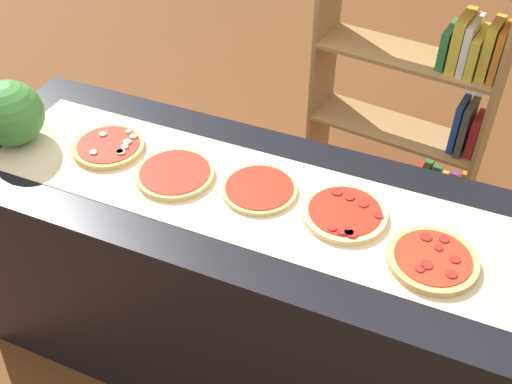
{
  "coord_description": "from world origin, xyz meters",
  "views": [
    {
      "loc": [
        0.58,
        -1.34,
        2.19
      ],
      "look_at": [
        0.0,
        0.0,
        0.91
      ],
      "focal_mm": 42.66,
      "sensor_mm": 36.0,
      "label": 1
    }
  ],
  "objects_px": {
    "pizza_pepperoni_4": "(432,260)",
    "pizza_plain_1": "(175,174)",
    "pizza_mushroom_0": "(109,147)",
    "pizza_plain_2": "(259,189)",
    "bookshelf": "(433,66)",
    "watermelon": "(10,113)",
    "pizza_pepperoni_3": "(345,213)"
  },
  "relations": [
    {
      "from": "pizza_plain_1",
      "to": "watermelon",
      "type": "height_order",
      "value": "watermelon"
    },
    {
      "from": "watermelon",
      "to": "pizza_plain_1",
      "type": "bearing_deg",
      "value": 4.05
    },
    {
      "from": "pizza_plain_2",
      "to": "bookshelf",
      "type": "xyz_separation_m",
      "value": [
        0.35,
        1.19,
        -0.09
      ]
    },
    {
      "from": "bookshelf",
      "to": "pizza_pepperoni_3",
      "type": "bearing_deg",
      "value": -92.88
    },
    {
      "from": "pizza_plain_2",
      "to": "pizza_pepperoni_4",
      "type": "bearing_deg",
      "value": -8.92
    },
    {
      "from": "pizza_plain_2",
      "to": "pizza_pepperoni_3",
      "type": "xyz_separation_m",
      "value": [
        0.29,
        -0.0,
        0.0
      ]
    },
    {
      "from": "pizza_pepperoni_3",
      "to": "pizza_pepperoni_4",
      "type": "distance_m",
      "value": 0.3
    },
    {
      "from": "pizza_pepperoni_3",
      "to": "watermelon",
      "type": "distance_m",
      "value": 1.2
    },
    {
      "from": "pizza_pepperoni_3",
      "to": "pizza_pepperoni_4",
      "type": "relative_size",
      "value": 1.02
    },
    {
      "from": "pizza_pepperoni_4",
      "to": "pizza_plain_1",
      "type": "bearing_deg",
      "value": 176.83
    },
    {
      "from": "pizza_pepperoni_3",
      "to": "pizza_plain_1",
      "type": "bearing_deg",
      "value": -176.0
    },
    {
      "from": "bookshelf",
      "to": "pizza_pepperoni_4",
      "type": "bearing_deg",
      "value": -79.89
    },
    {
      "from": "watermelon",
      "to": "bookshelf",
      "type": "xyz_separation_m",
      "value": [
        1.26,
        1.28,
        -0.2
      ]
    },
    {
      "from": "pizza_plain_2",
      "to": "watermelon",
      "type": "relative_size",
      "value": 1.07
    },
    {
      "from": "pizza_plain_1",
      "to": "pizza_pepperoni_4",
      "type": "xyz_separation_m",
      "value": [
        0.86,
        -0.05,
        0.0
      ]
    },
    {
      "from": "pizza_plain_1",
      "to": "bookshelf",
      "type": "height_order",
      "value": "bookshelf"
    },
    {
      "from": "pizza_pepperoni_3",
      "to": "watermelon",
      "type": "bearing_deg",
      "value": -175.97
    },
    {
      "from": "pizza_plain_1",
      "to": "bookshelf",
      "type": "bearing_deg",
      "value": 62.66
    },
    {
      "from": "pizza_mushroom_0",
      "to": "watermelon",
      "type": "xyz_separation_m",
      "value": [
        -0.33,
        -0.08,
        0.1
      ]
    },
    {
      "from": "pizza_plain_2",
      "to": "pizza_pepperoni_3",
      "type": "height_order",
      "value": "pizza_pepperoni_3"
    },
    {
      "from": "pizza_plain_2",
      "to": "pizza_plain_1",
      "type": "bearing_deg",
      "value": -171.58
    },
    {
      "from": "pizza_mushroom_0",
      "to": "pizza_plain_2",
      "type": "height_order",
      "value": "pizza_mushroom_0"
    },
    {
      "from": "pizza_mushroom_0",
      "to": "bookshelf",
      "type": "bearing_deg",
      "value": 52.22
    },
    {
      "from": "pizza_plain_1",
      "to": "pizza_pepperoni_4",
      "type": "relative_size",
      "value": 1.01
    },
    {
      "from": "pizza_pepperoni_4",
      "to": "bookshelf",
      "type": "relative_size",
      "value": 0.16
    },
    {
      "from": "pizza_pepperoni_4",
      "to": "bookshelf",
      "type": "bearing_deg",
      "value": 100.11
    },
    {
      "from": "pizza_mushroom_0",
      "to": "pizza_plain_1",
      "type": "xyz_separation_m",
      "value": [
        0.29,
        -0.04,
        -0.0
      ]
    },
    {
      "from": "watermelon",
      "to": "bookshelf",
      "type": "height_order",
      "value": "bookshelf"
    },
    {
      "from": "pizza_mushroom_0",
      "to": "pizza_plain_1",
      "type": "height_order",
      "value": "pizza_mushroom_0"
    },
    {
      "from": "pizza_pepperoni_3",
      "to": "bookshelf",
      "type": "relative_size",
      "value": 0.16
    },
    {
      "from": "pizza_mushroom_0",
      "to": "bookshelf",
      "type": "height_order",
      "value": "bookshelf"
    },
    {
      "from": "pizza_plain_1",
      "to": "pizza_mushroom_0",
      "type": "bearing_deg",
      "value": 172.18
    }
  ]
}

